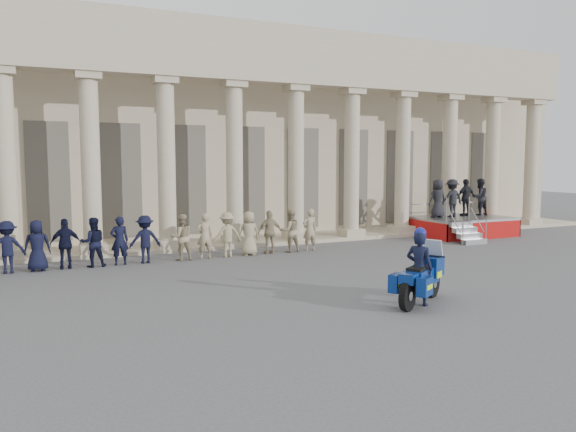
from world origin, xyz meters
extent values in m
plane|color=#4A4A4D|center=(0.00, 0.00, 0.00)|extent=(90.00, 90.00, 0.00)
cube|color=tan|center=(0.00, 15.00, 4.50)|extent=(40.00, 10.00, 9.00)
cube|color=tan|center=(0.00, 8.80, 0.07)|extent=(40.00, 2.60, 0.15)
cube|color=tan|center=(0.00, 8.00, 6.79)|extent=(35.80, 1.00, 1.00)
cube|color=tan|center=(0.00, 8.00, 7.89)|extent=(35.80, 1.00, 1.20)
cube|color=tan|center=(-6.50, 8.00, 0.30)|extent=(0.90, 0.90, 0.30)
cylinder|color=tan|center=(-6.50, 8.00, 3.25)|extent=(0.64, 0.64, 5.60)
cube|color=tan|center=(-6.50, 8.00, 6.17)|extent=(0.85, 0.85, 0.24)
cube|color=tan|center=(-3.90, 8.00, 0.30)|extent=(0.90, 0.90, 0.30)
cylinder|color=tan|center=(-3.90, 8.00, 3.25)|extent=(0.64, 0.64, 5.60)
cube|color=tan|center=(-3.90, 8.00, 6.17)|extent=(0.85, 0.85, 0.24)
cube|color=tan|center=(-1.30, 8.00, 0.30)|extent=(0.90, 0.90, 0.30)
cylinder|color=tan|center=(-1.30, 8.00, 3.25)|extent=(0.64, 0.64, 5.60)
cube|color=tan|center=(-1.30, 8.00, 6.17)|extent=(0.85, 0.85, 0.24)
cube|color=tan|center=(1.30, 8.00, 0.30)|extent=(0.90, 0.90, 0.30)
cylinder|color=tan|center=(1.30, 8.00, 3.25)|extent=(0.64, 0.64, 5.60)
cube|color=tan|center=(1.30, 8.00, 6.17)|extent=(0.85, 0.85, 0.24)
cube|color=tan|center=(3.90, 8.00, 0.30)|extent=(0.90, 0.90, 0.30)
cylinder|color=tan|center=(3.90, 8.00, 3.25)|extent=(0.64, 0.64, 5.60)
cube|color=tan|center=(3.90, 8.00, 6.17)|extent=(0.85, 0.85, 0.24)
cube|color=tan|center=(6.50, 8.00, 0.30)|extent=(0.90, 0.90, 0.30)
cylinder|color=tan|center=(6.50, 8.00, 3.25)|extent=(0.64, 0.64, 5.60)
cube|color=tan|center=(6.50, 8.00, 6.17)|extent=(0.85, 0.85, 0.24)
cube|color=tan|center=(9.10, 8.00, 0.30)|extent=(0.90, 0.90, 0.30)
cylinder|color=tan|center=(9.10, 8.00, 3.25)|extent=(0.64, 0.64, 5.60)
cube|color=tan|center=(9.10, 8.00, 6.17)|extent=(0.85, 0.85, 0.24)
cube|color=tan|center=(11.70, 8.00, 0.30)|extent=(0.90, 0.90, 0.30)
cylinder|color=tan|center=(11.70, 8.00, 3.25)|extent=(0.64, 0.64, 5.60)
cube|color=tan|center=(11.70, 8.00, 6.17)|extent=(0.85, 0.85, 0.24)
cube|color=tan|center=(14.30, 8.00, 0.30)|extent=(0.90, 0.90, 0.30)
cylinder|color=tan|center=(14.30, 8.00, 3.25)|extent=(0.64, 0.64, 5.60)
cube|color=tan|center=(14.30, 8.00, 6.17)|extent=(0.85, 0.85, 0.24)
cube|color=tan|center=(16.90, 8.00, 0.30)|extent=(0.90, 0.90, 0.30)
cylinder|color=tan|center=(16.90, 8.00, 3.25)|extent=(0.64, 0.64, 5.60)
cube|color=tan|center=(16.90, 8.00, 6.17)|extent=(0.85, 0.85, 0.24)
cube|color=black|center=(-5.20, 10.02, 2.55)|extent=(1.30, 0.12, 4.20)
cube|color=black|center=(-2.60, 10.02, 2.55)|extent=(1.30, 0.12, 4.20)
cube|color=black|center=(0.00, 10.02, 2.55)|extent=(1.30, 0.12, 4.20)
cube|color=black|center=(2.60, 10.02, 2.55)|extent=(1.30, 0.12, 4.20)
cube|color=black|center=(5.20, 10.02, 2.55)|extent=(1.30, 0.12, 4.20)
cube|color=black|center=(7.80, 10.02, 2.55)|extent=(1.30, 0.12, 4.20)
cube|color=black|center=(10.40, 10.02, 2.55)|extent=(1.30, 0.12, 4.20)
cube|color=black|center=(13.00, 10.02, 2.55)|extent=(1.30, 0.12, 4.20)
cube|color=black|center=(15.60, 10.02, 2.55)|extent=(1.30, 0.12, 4.20)
imported|color=black|center=(-6.50, 6.00, 0.78)|extent=(1.01, 0.58, 1.56)
imported|color=black|center=(-5.70, 6.00, 0.78)|extent=(0.76, 0.50, 1.56)
imported|color=black|center=(-4.90, 6.00, 0.78)|extent=(0.91, 0.38, 1.56)
imported|color=black|center=(-4.10, 6.00, 0.78)|extent=(0.76, 0.59, 1.56)
imported|color=black|center=(-3.30, 6.00, 0.78)|extent=(0.57, 0.37, 1.56)
imported|color=black|center=(-2.50, 6.00, 0.78)|extent=(1.01, 0.58, 1.56)
imported|color=gray|center=(-1.30, 6.00, 0.78)|extent=(0.76, 0.59, 1.56)
imported|color=gray|center=(-0.50, 6.00, 0.78)|extent=(0.57, 0.37, 1.56)
imported|color=gray|center=(0.31, 6.00, 0.78)|extent=(1.01, 0.58, 1.56)
imported|color=gray|center=(1.11, 6.00, 0.78)|extent=(0.76, 0.50, 1.56)
imported|color=gray|center=(1.91, 6.00, 0.78)|extent=(0.91, 0.38, 1.56)
imported|color=gray|center=(2.71, 6.00, 0.78)|extent=(0.76, 0.59, 1.56)
imported|color=gray|center=(3.51, 6.00, 0.78)|extent=(0.57, 0.37, 1.56)
cube|color=gray|center=(11.63, 7.00, 0.78)|extent=(4.09, 2.92, 0.10)
cube|color=#9D0D0C|center=(11.63, 5.56, 0.36)|extent=(4.09, 0.04, 0.73)
cube|color=#9D0D0C|center=(9.61, 7.00, 0.36)|extent=(0.04, 2.92, 0.73)
cube|color=#9D0D0C|center=(13.65, 7.00, 0.36)|extent=(0.04, 2.92, 0.73)
cube|color=gray|center=(10.19, 4.64, 0.10)|extent=(1.10, 0.28, 0.21)
cube|color=gray|center=(10.19, 4.92, 0.31)|extent=(1.10, 0.28, 0.21)
cube|color=gray|center=(10.19, 5.20, 0.52)|extent=(1.10, 0.28, 0.21)
cube|color=gray|center=(10.19, 5.48, 0.72)|extent=(1.10, 0.28, 0.21)
cylinder|color=gray|center=(11.63, 8.41, 1.33)|extent=(4.09, 0.04, 0.04)
imported|color=black|center=(10.43, 7.20, 1.67)|extent=(0.82, 0.53, 1.68)
imported|color=black|center=(11.23, 7.20, 1.67)|extent=(1.08, 0.62, 1.68)
imported|color=black|center=(12.03, 7.20, 1.67)|extent=(0.98, 0.41, 1.68)
imported|color=black|center=(12.83, 7.20, 1.67)|extent=(0.82, 0.64, 1.68)
cylinder|color=black|center=(2.99, -1.60, 0.34)|extent=(0.66, 0.47, 0.68)
cylinder|color=black|center=(1.66, -2.39, 0.34)|extent=(0.66, 0.47, 0.68)
cube|color=navy|center=(2.37, -1.97, 0.64)|extent=(1.24, 0.98, 0.39)
cube|color=navy|center=(2.81, -1.70, 0.81)|extent=(0.76, 0.75, 0.47)
cube|color=silver|center=(2.81, -1.70, 0.57)|extent=(0.35, 0.38, 0.12)
cube|color=#B2BFCC|center=(2.97, -1.61, 1.16)|extent=(0.43, 0.52, 0.55)
cube|color=black|center=(2.19, -2.07, 0.85)|extent=(0.76, 0.65, 0.10)
cube|color=navy|center=(1.70, -2.36, 0.72)|extent=(0.49, 0.49, 0.23)
cube|color=navy|center=(1.96, -2.59, 0.57)|extent=(0.52, 0.43, 0.41)
cube|color=#BEE90C|center=(1.96, -2.59, 0.57)|extent=(0.39, 0.37, 0.10)
cube|color=navy|center=(1.62, -2.03, 0.57)|extent=(0.52, 0.43, 0.41)
cube|color=#BEE90C|center=(1.62, -2.03, 0.57)|extent=(0.39, 0.37, 0.10)
cylinder|color=silver|center=(1.80, -2.02, 0.31)|extent=(0.59, 0.41, 0.10)
cylinder|color=black|center=(2.81, -1.70, 1.05)|extent=(0.40, 0.64, 0.04)
imported|color=black|center=(2.24, -2.05, 0.86)|extent=(0.67, 0.75, 1.71)
sphere|color=navy|center=(2.24, -2.05, 1.66)|extent=(0.28, 0.28, 0.28)
camera|label=1|loc=(-5.86, -12.33, 3.33)|focal=35.00mm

